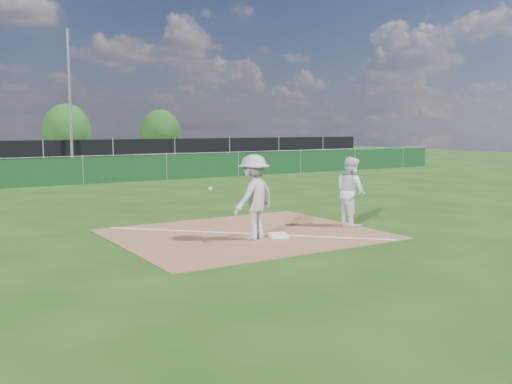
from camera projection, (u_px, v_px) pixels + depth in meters
ground at (120, 196)px, 21.14m from camera, size 90.00×90.00×0.00m
infield_dirt at (245, 234)px, 13.57m from camera, size 6.00×5.00×0.02m
foul_line at (245, 233)px, 13.56m from camera, size 5.01×5.01×0.01m
green_fence at (83, 171)px, 25.28m from camera, size 44.00×0.05×1.20m
black_fence at (43, 156)px, 31.98m from camera, size 46.00×0.04×1.80m
parking_lot at (27, 167)px, 36.29m from camera, size 46.00×9.00×0.01m
light_pole at (70, 101)px, 32.16m from camera, size 0.16×0.16×8.00m
first_base at (278, 235)px, 13.11m from camera, size 0.50×0.50×0.08m
play_at_first at (254, 197)px, 12.84m from camera, size 2.04×1.11×1.91m
runner at (351, 191)px, 14.67m from camera, size 0.80×0.96×1.79m
car_mid at (26, 156)px, 36.08m from camera, size 4.37×2.61×1.36m
car_right at (118, 154)px, 38.92m from camera, size 4.82×2.87×1.31m
tree_mid at (67, 131)px, 43.25m from camera, size 3.62×3.62×4.30m
tree_right at (160, 133)px, 47.24m from camera, size 3.36×3.36×3.98m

